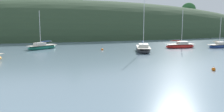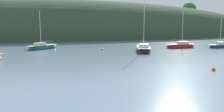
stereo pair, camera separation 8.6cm
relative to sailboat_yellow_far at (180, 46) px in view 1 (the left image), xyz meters
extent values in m
ellipsoid|color=#2D422B|center=(-18.38, 36.09, -0.39)|extent=(150.00, 36.00, 23.71)
ellipsoid|color=#2D6633|center=(-16.93, 39.46, 11.42)|extent=(6.36, 5.78, 5.78)
ellipsoid|color=#2D6633|center=(25.86, 38.12, 9.19)|extent=(5.26, 4.78, 4.78)
ellipsoid|color=red|center=(-0.04, 0.00, -0.11)|extent=(6.26, 2.15, 1.00)
cube|color=beige|center=(-0.04, 0.00, 0.34)|extent=(5.76, 1.98, 0.06)
cube|color=beige|center=(0.46, 0.00, 0.61)|extent=(2.01, 1.39, 0.55)
cylinder|color=silver|center=(0.27, 0.00, 3.73)|extent=(0.09, 0.09, 6.78)
cylinder|color=silver|center=(-1.04, 0.00, 1.01)|extent=(2.63, 0.08, 0.07)
ellipsoid|color=maroon|center=(-1.04, 0.00, 1.06)|extent=(2.52, 0.21, 0.20)
ellipsoid|color=#232328|center=(-9.49, -3.53, -0.07)|extent=(4.56, 7.51, 1.14)
cube|color=beige|center=(-9.49, -3.53, 0.44)|extent=(4.19, 6.91, 0.06)
cube|color=silver|center=(-9.67, -4.07, 0.74)|extent=(2.21, 2.66, 0.60)
cylinder|color=silver|center=(-9.61, -3.87, 4.91)|extent=(0.09, 0.09, 8.95)
cylinder|color=silver|center=(-9.13, -2.45, 1.16)|extent=(1.02, 2.85, 0.07)
ellipsoid|color=#2D4784|center=(-9.13, -2.45, 1.21)|extent=(1.10, 2.78, 0.20)
ellipsoid|color=#196B56|center=(-26.86, 5.09, -0.12)|extent=(6.26, 5.17, 0.98)
cube|color=beige|center=(-26.86, 5.09, 0.33)|extent=(5.76, 4.76, 0.06)
cube|color=beige|center=(-27.27, 4.81, 0.60)|extent=(2.39, 2.23, 0.54)
cylinder|color=silver|center=(-27.12, 4.92, 3.61)|extent=(0.09, 0.09, 6.56)
cylinder|color=silver|center=(-26.05, 5.64, 0.99)|extent=(2.18, 1.50, 0.07)
ellipsoid|color=#2D4784|center=(-26.05, 5.64, 1.04)|extent=(2.16, 1.55, 0.20)
ellipsoid|color=navy|center=(7.83, -1.55, -0.15)|extent=(5.62, 3.09, 0.85)
cube|color=beige|center=(7.83, -1.55, 0.23)|extent=(5.17, 2.84, 0.06)
cube|color=beige|center=(8.24, -1.44, 0.48)|extent=(1.95, 1.57, 0.50)
cylinder|color=silver|center=(8.09, -1.48, 2.95)|extent=(0.09, 0.09, 5.43)
cylinder|color=silver|center=(7.00, -1.76, 0.85)|extent=(2.19, 0.63, 0.07)
ellipsoid|color=tan|center=(7.00, -1.76, 0.90)|extent=(2.14, 0.73, 0.20)
sphere|color=orange|center=(-16.07, 0.31, -0.27)|extent=(0.44, 0.44, 0.44)
cylinder|color=black|center=(-16.07, 0.31, 0.00)|extent=(0.04, 0.04, 0.10)
sphere|color=orange|center=(-8.27, -20.79, -0.27)|extent=(0.44, 0.44, 0.44)
cylinder|color=black|center=(-8.27, -20.79, 0.00)|extent=(0.04, 0.04, 0.10)
camera|label=1|loc=(-25.98, -43.09, 5.14)|focal=38.73mm
camera|label=2|loc=(-25.90, -43.11, 5.14)|focal=38.73mm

